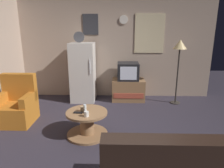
{
  "coord_description": "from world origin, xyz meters",
  "views": [
    {
      "loc": [
        0.1,
        -3.1,
        1.85
      ],
      "look_at": [
        -0.02,
        0.9,
        0.75
      ],
      "focal_mm": 32.73,
      "sensor_mm": 36.0,
      "label": 1
    }
  ],
  "objects_px": {
    "remote_control": "(78,113)",
    "standing_lamp": "(180,49)",
    "tv_stand": "(128,90)",
    "wine_glass": "(85,109)",
    "fridge": "(83,72)",
    "armchair": "(17,106)",
    "mug_ceramic_white": "(86,114)",
    "mug_ceramic_tan": "(83,109)",
    "coffee_table": "(87,123)",
    "crt_tv": "(128,71)"
  },
  "relations": [
    {
      "from": "standing_lamp",
      "to": "armchair",
      "type": "height_order",
      "value": "standing_lamp"
    },
    {
      "from": "standing_lamp",
      "to": "coffee_table",
      "type": "relative_size",
      "value": 2.21
    },
    {
      "from": "crt_tv",
      "to": "mug_ceramic_tan",
      "type": "height_order",
      "value": "crt_tv"
    },
    {
      "from": "coffee_table",
      "to": "wine_glass",
      "type": "relative_size",
      "value": 4.8
    },
    {
      "from": "fridge",
      "to": "standing_lamp",
      "type": "relative_size",
      "value": 1.11
    },
    {
      "from": "wine_glass",
      "to": "remote_control",
      "type": "distance_m",
      "value": 0.13
    },
    {
      "from": "tv_stand",
      "to": "standing_lamp",
      "type": "distance_m",
      "value": 1.62
    },
    {
      "from": "wine_glass",
      "to": "fridge",
      "type": "bearing_deg",
      "value": 100.21
    },
    {
      "from": "fridge",
      "to": "mug_ceramic_tan",
      "type": "height_order",
      "value": "fridge"
    },
    {
      "from": "fridge",
      "to": "remote_control",
      "type": "bearing_deg",
      "value": -83.26
    },
    {
      "from": "fridge",
      "to": "mug_ceramic_white",
      "type": "height_order",
      "value": "fridge"
    },
    {
      "from": "mug_ceramic_white",
      "to": "fridge",
      "type": "bearing_deg",
      "value": 100.76
    },
    {
      "from": "coffee_table",
      "to": "crt_tv",
      "type": "bearing_deg",
      "value": 67.09
    },
    {
      "from": "tv_stand",
      "to": "mug_ceramic_white",
      "type": "xyz_separation_m",
      "value": [
        -0.78,
        -2.09,
        0.22
      ]
    },
    {
      "from": "coffee_table",
      "to": "mug_ceramic_white",
      "type": "bearing_deg",
      "value": -82.16
    },
    {
      "from": "wine_glass",
      "to": "remote_control",
      "type": "bearing_deg",
      "value": -173.13
    },
    {
      "from": "mug_ceramic_tan",
      "to": "coffee_table",
      "type": "bearing_deg",
      "value": -0.75
    },
    {
      "from": "remote_control",
      "to": "standing_lamp",
      "type": "bearing_deg",
      "value": 43.94
    },
    {
      "from": "standing_lamp",
      "to": "mug_ceramic_tan",
      "type": "bearing_deg",
      "value": -141.14
    },
    {
      "from": "crt_tv",
      "to": "wine_glass",
      "type": "height_order",
      "value": "crt_tv"
    },
    {
      "from": "standing_lamp",
      "to": "mug_ceramic_white",
      "type": "relative_size",
      "value": 17.67
    },
    {
      "from": "fridge",
      "to": "mug_ceramic_tan",
      "type": "xyz_separation_m",
      "value": [
        0.29,
        -1.83,
        -0.26
      ]
    },
    {
      "from": "fridge",
      "to": "tv_stand",
      "type": "height_order",
      "value": "fridge"
    },
    {
      "from": "mug_ceramic_white",
      "to": "mug_ceramic_tan",
      "type": "distance_m",
      "value": 0.23
    },
    {
      "from": "tv_stand",
      "to": "armchair",
      "type": "xyz_separation_m",
      "value": [
        -2.31,
        -1.37,
        0.06
      ]
    },
    {
      "from": "standing_lamp",
      "to": "coffee_table",
      "type": "bearing_deg",
      "value": -140.16
    },
    {
      "from": "tv_stand",
      "to": "mug_ceramic_white",
      "type": "distance_m",
      "value": 2.24
    },
    {
      "from": "crt_tv",
      "to": "remote_control",
      "type": "height_order",
      "value": "crt_tv"
    },
    {
      "from": "tv_stand",
      "to": "crt_tv",
      "type": "distance_m",
      "value": 0.5
    },
    {
      "from": "mug_ceramic_white",
      "to": "coffee_table",
      "type": "bearing_deg",
      "value": 97.84
    },
    {
      "from": "crt_tv",
      "to": "armchair",
      "type": "bearing_deg",
      "value": -149.06
    },
    {
      "from": "armchair",
      "to": "standing_lamp",
      "type": "bearing_deg",
      "value": 18.37
    },
    {
      "from": "remote_control",
      "to": "armchair",
      "type": "height_order",
      "value": "armchair"
    },
    {
      "from": "tv_stand",
      "to": "crt_tv",
      "type": "xyz_separation_m",
      "value": [
        -0.02,
        -0.0,
        0.5
      ]
    },
    {
      "from": "fridge",
      "to": "mug_ceramic_tan",
      "type": "relative_size",
      "value": 19.67
    },
    {
      "from": "mug_ceramic_white",
      "to": "standing_lamp",
      "type": "bearing_deg",
      "value": 43.49
    },
    {
      "from": "crt_tv",
      "to": "mug_ceramic_white",
      "type": "distance_m",
      "value": 2.24
    },
    {
      "from": "mug_ceramic_white",
      "to": "armchair",
      "type": "distance_m",
      "value": 1.69
    },
    {
      "from": "crt_tv",
      "to": "coffee_table",
      "type": "xyz_separation_m",
      "value": [
        -0.8,
        -1.89,
        -0.55
      ]
    },
    {
      "from": "wine_glass",
      "to": "armchair",
      "type": "xyz_separation_m",
      "value": [
        -1.48,
        0.57,
        -0.19
      ]
    },
    {
      "from": "mug_ceramic_tan",
      "to": "fridge",
      "type": "bearing_deg",
      "value": 98.95
    },
    {
      "from": "remote_control",
      "to": "armchair",
      "type": "distance_m",
      "value": 1.49
    },
    {
      "from": "standing_lamp",
      "to": "wine_glass",
      "type": "bearing_deg",
      "value": -139.41
    },
    {
      "from": "crt_tv",
      "to": "remote_control",
      "type": "distance_m",
      "value": 2.19
    },
    {
      "from": "wine_glass",
      "to": "mug_ceramic_tan",
      "type": "relative_size",
      "value": 1.67
    },
    {
      "from": "armchair",
      "to": "mug_ceramic_white",
      "type": "bearing_deg",
      "value": -25.16
    },
    {
      "from": "crt_tv",
      "to": "coffee_table",
      "type": "bearing_deg",
      "value": -112.91
    },
    {
      "from": "tv_stand",
      "to": "wine_glass",
      "type": "bearing_deg",
      "value": -113.1
    },
    {
      "from": "crt_tv",
      "to": "remote_control",
      "type": "bearing_deg",
      "value": -115.41
    },
    {
      "from": "wine_glass",
      "to": "coffee_table",
      "type": "bearing_deg",
      "value": 73.3
    }
  ]
}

